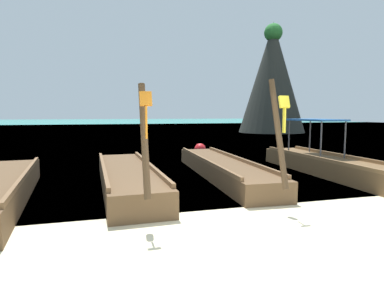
# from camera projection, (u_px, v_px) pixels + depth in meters

# --- Properties ---
(ground) EXTENTS (120.00, 120.00, 0.00)m
(ground) POSITION_uv_depth(u_px,v_px,m) (252.00, 237.00, 5.21)
(ground) COLOR beige
(sea_water) EXTENTS (120.00, 120.00, 0.00)m
(sea_water) POSITION_uv_depth(u_px,v_px,m) (113.00, 124.00, 64.26)
(sea_water) COLOR #2DB29E
(sea_water) RESTS_ON ground
(longtail_boat_orange_ribbon) EXTENTS (1.46, 6.39, 2.52)m
(longtail_boat_orange_ribbon) POSITION_uv_depth(u_px,v_px,m) (127.00, 177.00, 8.62)
(longtail_boat_orange_ribbon) COLOR brown
(longtail_boat_orange_ribbon) RESTS_ON ground
(longtail_boat_yellow_ribbon) EXTENTS (1.52, 7.54, 2.71)m
(longtail_boat_yellow_ribbon) POSITION_uv_depth(u_px,v_px,m) (222.00, 168.00, 10.22)
(longtail_boat_yellow_ribbon) COLOR brown
(longtail_boat_yellow_ribbon) RESTS_ON ground
(longtail_boat_pink_ribbon) EXTENTS (1.46, 6.98, 2.56)m
(longtail_boat_pink_ribbon) POSITION_uv_depth(u_px,v_px,m) (329.00, 164.00, 10.58)
(longtail_boat_pink_ribbon) COLOR brown
(longtail_boat_pink_ribbon) RESTS_ON ground
(karst_rock) EXTENTS (6.90, 6.90, 11.55)m
(karst_rock) POSITION_uv_depth(u_px,v_px,m) (273.00, 79.00, 34.45)
(karst_rock) COLOR #2D302B
(karst_rock) RESTS_ON ground
(mooring_buoy_near) EXTENTS (0.55, 0.55, 0.55)m
(mooring_buoy_near) POSITION_uv_depth(u_px,v_px,m) (200.00, 149.00, 15.71)
(mooring_buoy_near) COLOR red
(mooring_buoy_near) RESTS_ON sea_water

